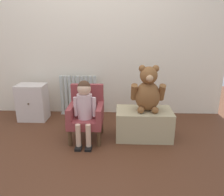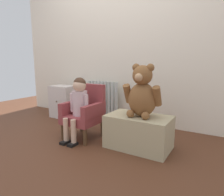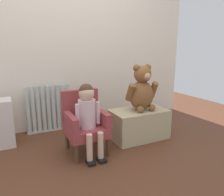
{
  "view_description": "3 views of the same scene",
  "coord_description": "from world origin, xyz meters",
  "px_view_note": "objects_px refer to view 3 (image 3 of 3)",
  "views": [
    {
      "loc": [
        0.4,
        -1.89,
        1.26
      ],
      "look_at": [
        0.3,
        0.46,
        0.51
      ],
      "focal_mm": 35.0,
      "sensor_mm": 36.0,
      "label": 1
    },
    {
      "loc": [
        1.46,
        -1.33,
        0.89
      ],
      "look_at": [
        0.35,
        0.53,
        0.5
      ],
      "focal_mm": 32.0,
      "sensor_mm": 36.0,
      "label": 2
    },
    {
      "loc": [
        -0.68,
        -1.55,
        1.05
      ],
      "look_at": [
        0.34,
        0.53,
        0.52
      ],
      "focal_mm": 35.0,
      "sensor_mm": 36.0,
      "label": 3
    }
  ],
  "objects_px": {
    "child_figure": "(88,110)",
    "low_bench": "(139,124)",
    "child_armchair": "(85,122)",
    "large_teddy_bear": "(142,90)",
    "radiator": "(49,109)"
  },
  "relations": [
    {
      "from": "child_figure",
      "to": "low_bench",
      "type": "relative_size",
      "value": 1.1
    },
    {
      "from": "child_armchair",
      "to": "large_teddy_bear",
      "type": "distance_m",
      "value": 0.76
    },
    {
      "from": "child_armchair",
      "to": "large_teddy_bear",
      "type": "xyz_separation_m",
      "value": [
        0.71,
        0.03,
        0.27
      ]
    },
    {
      "from": "child_armchair",
      "to": "radiator",
      "type": "bearing_deg",
      "value": 107.97
    },
    {
      "from": "radiator",
      "to": "child_armchair",
      "type": "distance_m",
      "value": 0.76
    },
    {
      "from": "low_bench",
      "to": "large_teddy_bear",
      "type": "relative_size",
      "value": 1.23
    },
    {
      "from": "radiator",
      "to": "low_bench",
      "type": "bearing_deg",
      "value": -37.16
    },
    {
      "from": "child_figure",
      "to": "large_teddy_bear",
      "type": "bearing_deg",
      "value": 10.98
    },
    {
      "from": "child_figure",
      "to": "large_teddy_bear",
      "type": "distance_m",
      "value": 0.73
    },
    {
      "from": "large_teddy_bear",
      "to": "radiator",
      "type": "bearing_deg",
      "value": 143.69
    },
    {
      "from": "child_armchair",
      "to": "child_figure",
      "type": "distance_m",
      "value": 0.19
    },
    {
      "from": "child_armchair",
      "to": "large_teddy_bear",
      "type": "height_order",
      "value": "large_teddy_bear"
    },
    {
      "from": "child_figure",
      "to": "child_armchair",
      "type": "bearing_deg",
      "value": 90.0
    },
    {
      "from": "radiator",
      "to": "child_armchair",
      "type": "xyz_separation_m",
      "value": [
        0.23,
        -0.72,
        0.01
      ]
    },
    {
      "from": "low_bench",
      "to": "child_armchair",
      "type": "bearing_deg",
      "value": -177.33
    }
  ]
}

